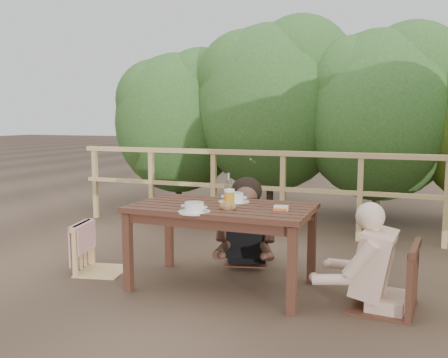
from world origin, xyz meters
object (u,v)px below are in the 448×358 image
(soup_near, at_px, (194,208))
(bread_roll, at_px, (228,206))
(chair_right, at_px, (385,245))
(beer_glass, at_px, (229,199))
(bottle, at_px, (228,189))
(tumbler, at_px, (228,209))
(woman, at_px, (248,196))
(table, at_px, (222,247))
(chair_far, at_px, (247,220))
(soup_far, at_px, (234,198))
(butter_tub, at_px, (281,209))
(chair_left, at_px, (101,226))
(diner_right, at_px, (390,223))

(soup_near, distance_m, bread_roll, 0.27)
(soup_near, bearing_deg, chair_right, 12.51)
(beer_glass, xyz_separation_m, bottle, (-0.06, 0.13, 0.06))
(bread_roll, height_order, tumbler, tumbler)
(beer_glass, bearing_deg, tumbler, -72.10)
(woman, xyz_separation_m, bread_roll, (0.15, -0.92, 0.07))
(bread_roll, bearing_deg, table, 125.53)
(table, xyz_separation_m, chair_far, (-0.03, 0.74, 0.08))
(soup_far, bearing_deg, butter_tub, -26.93)
(table, relative_size, chair_left, 1.72)
(chair_far, xyz_separation_m, beer_glass, (0.13, -0.82, 0.34))
(chair_far, distance_m, soup_near, 1.10)
(chair_right, xyz_separation_m, bread_roll, (-1.16, -0.15, 0.23))
(beer_glass, xyz_separation_m, butter_tub, (0.41, 0.04, -0.06))
(chair_far, distance_m, chair_right, 1.51)
(beer_glass, bearing_deg, diner_right, 3.30)
(chair_left, distance_m, soup_far, 1.25)
(bread_roll, xyz_separation_m, bottle, (-0.08, 0.22, 0.10))
(tumbler, bearing_deg, soup_far, 104.91)
(table, xyz_separation_m, diner_right, (1.31, -0.00, 0.31))
(table, height_order, chair_far, chair_far)
(butter_tub, bearing_deg, tumbler, -152.40)
(chair_far, distance_m, tumbler, 1.09)
(woman, bearing_deg, table, 77.70)
(soup_near, height_order, beer_glass, beer_glass)
(bottle, distance_m, butter_tub, 0.50)
(bread_roll, bearing_deg, bottle, 109.96)
(chair_far, height_order, beer_glass, beer_glass)
(soup_far, height_order, bread_roll, soup_far)
(table, distance_m, diner_right, 1.34)
(woman, bearing_deg, beer_glass, 83.82)
(chair_right, bearing_deg, bread_roll, -77.00)
(diner_right, distance_m, bread_roll, 1.20)
(diner_right, xyz_separation_m, soup_near, (-1.41, -0.31, 0.07))
(soup_far, relative_size, bottle, 0.98)
(chair_left, height_order, bread_roll, chair_left)
(table, bearing_deg, chair_left, -178.69)
(bread_roll, distance_m, bottle, 0.25)
(table, bearing_deg, soup_near, -108.53)
(chair_left, height_order, woman, woman)
(table, xyz_separation_m, beer_glass, (0.09, -0.07, 0.42))
(bread_roll, relative_size, butter_tub, 1.20)
(soup_near, bearing_deg, table, 71.47)
(tumbler, relative_size, butter_tub, 0.75)
(diner_right, distance_m, bottle, 1.28)
(soup_near, bearing_deg, soup_far, 75.34)
(woman, relative_size, tumbler, 15.52)
(soup_far, relative_size, tumbler, 3.23)
(chair_right, relative_size, butter_tub, 8.59)
(chair_left, relative_size, chair_right, 0.88)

